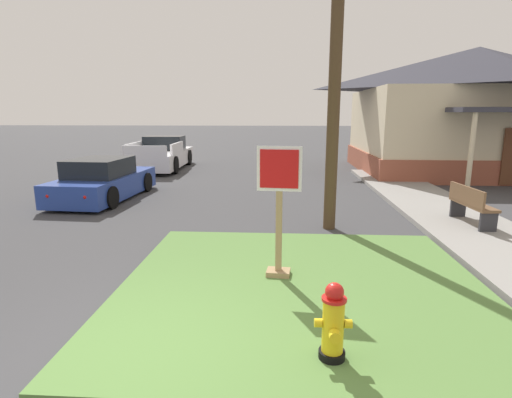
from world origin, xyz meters
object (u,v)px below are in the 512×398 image
at_px(stop_sign, 279,217).
at_px(street_bench, 471,204).
at_px(fire_hydrant, 333,324).
at_px(manhole_cover, 162,263).
at_px(pickup_truck_white, 162,156).
at_px(utility_pole, 338,4).
at_px(parked_sedan_blue, 103,181).

relative_size(stop_sign, street_bench, 1.40).
bearing_deg(stop_sign, fire_hydrant, -75.06).
bearing_deg(manhole_cover, stop_sign, -15.63).
relative_size(manhole_cover, pickup_truck_white, 0.14).
bearing_deg(manhole_cover, fire_hydrant, -46.06).
bearing_deg(utility_pole, street_bench, 2.90).
bearing_deg(fire_hydrant, stop_sign, 104.94).
relative_size(manhole_cover, parked_sedan_blue, 0.17).
distance_m(fire_hydrant, parked_sedan_blue, 9.80).
bearing_deg(manhole_cover, street_bench, 21.94).
distance_m(stop_sign, street_bench, 5.29).
relative_size(parked_sedan_blue, pickup_truck_white, 0.80).
xyz_separation_m(manhole_cover, pickup_truck_white, (-3.49, 11.90, 0.61)).
relative_size(parked_sedan_blue, utility_pole, 0.46).
bearing_deg(pickup_truck_white, stop_sign, -66.13).
relative_size(stop_sign, utility_pole, 0.22).
xyz_separation_m(manhole_cover, utility_pole, (3.15, 2.37, 4.70)).
bearing_deg(manhole_cover, parked_sedan_blue, 122.56).
bearing_deg(utility_pole, manhole_cover, -143.03).
height_order(parked_sedan_blue, utility_pole, utility_pole).
relative_size(fire_hydrant, manhole_cover, 1.18).
height_order(stop_sign, pickup_truck_white, stop_sign).
xyz_separation_m(stop_sign, parked_sedan_blue, (-5.32, 5.73, -0.48)).
xyz_separation_m(parked_sedan_blue, pickup_truck_white, (-0.20, 6.74, 0.08)).
relative_size(fire_hydrant, utility_pole, 0.09).
height_order(fire_hydrant, manhole_cover, fire_hydrant).
relative_size(manhole_cover, street_bench, 0.49).
xyz_separation_m(stop_sign, pickup_truck_white, (-5.52, 12.46, -0.40)).
height_order(manhole_cover, street_bench, street_bench).
xyz_separation_m(pickup_truck_white, street_bench, (9.78, -9.37, -0.03)).
height_order(stop_sign, street_bench, stop_sign).
distance_m(manhole_cover, utility_pole, 6.14).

